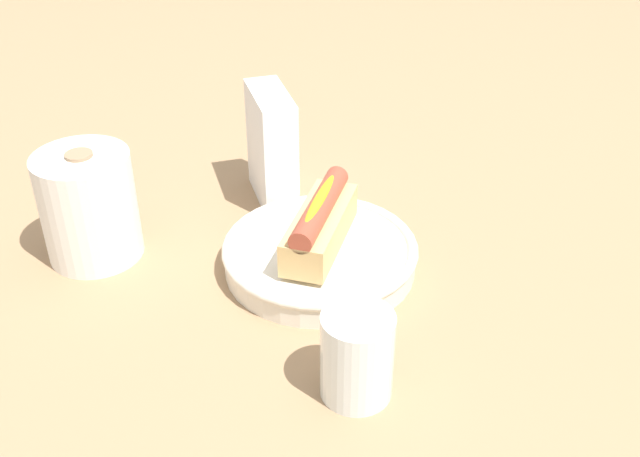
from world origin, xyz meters
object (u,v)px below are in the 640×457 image
(hotdog_front, at_px, (320,223))
(paper_towel_roll, at_px, (89,206))
(water_glass, at_px, (357,359))
(napkin_box, at_px, (272,147))
(serving_bowl, at_px, (320,255))

(hotdog_front, xyz_separation_m, paper_towel_roll, (0.03, 0.27, 0.00))
(hotdog_front, relative_size, paper_towel_roll, 1.18)
(water_glass, bearing_deg, paper_towel_roll, 52.43)
(water_glass, height_order, paper_towel_roll, paper_towel_roll)
(napkin_box, bearing_deg, paper_towel_roll, 105.98)
(hotdog_front, xyz_separation_m, napkin_box, (0.16, 0.06, 0.01))
(water_glass, xyz_separation_m, paper_towel_roll, (0.23, 0.30, 0.03))
(hotdog_front, bearing_deg, serving_bowl, -153.43)
(hotdog_front, bearing_deg, paper_towel_roll, 83.14)
(napkin_box, bearing_deg, hotdog_front, -175.50)
(serving_bowl, bearing_deg, water_glass, -170.65)
(napkin_box, bearing_deg, serving_bowl, -175.50)
(serving_bowl, bearing_deg, hotdog_front, 26.57)
(serving_bowl, height_order, hotdog_front, hotdog_front)
(serving_bowl, bearing_deg, paper_towel_roll, 83.14)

